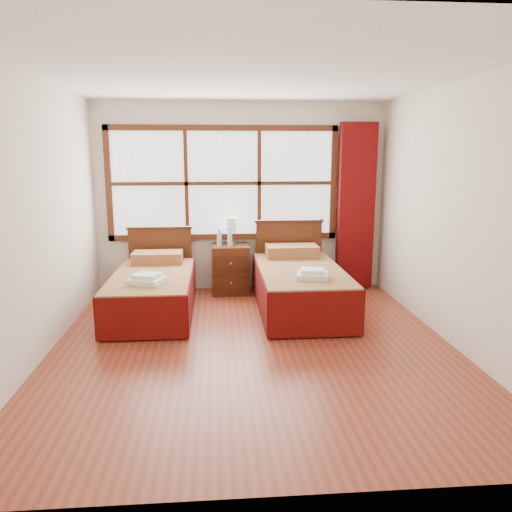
{
  "coord_description": "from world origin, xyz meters",
  "views": [
    {
      "loc": [
        -0.36,
        -4.71,
        1.9
      ],
      "look_at": [
        0.08,
        0.7,
        0.78
      ],
      "focal_mm": 35.0,
      "sensor_mm": 36.0,
      "label": 1
    }
  ],
  "objects": [
    {
      "name": "floor",
      "position": [
        0.0,
        0.0,
        0.0
      ],
      "size": [
        4.5,
        4.5,
        0.0
      ],
      "primitive_type": "plane",
      "color": "brown",
      "rests_on": "ground"
    },
    {
      "name": "curtain",
      "position": [
        1.6,
        2.11,
        1.17
      ],
      "size": [
        0.5,
        0.16,
        2.3
      ],
      "primitive_type": "cube",
      "color": "#690A0B",
      "rests_on": "wall_back"
    },
    {
      "name": "window",
      "position": [
        -0.25,
        2.21,
        1.5
      ],
      "size": [
        3.16,
        0.06,
        1.56
      ],
      "color": "white",
      "rests_on": "wall_back"
    },
    {
      "name": "wall_back",
      "position": [
        0.0,
        2.25,
        1.3
      ],
      "size": [
        4.0,
        0.0,
        4.0
      ],
      "primitive_type": "plane",
      "rotation": [
        1.57,
        0.0,
        0.0
      ],
      "color": "silver",
      "rests_on": "floor"
    },
    {
      "name": "towels_right",
      "position": [
        0.72,
        0.65,
        0.58
      ],
      "size": [
        0.4,
        0.36,
        0.1
      ],
      "rotation": [
        0.0,
        0.0,
        -0.18
      ],
      "color": "white",
      "rests_on": "bed_right"
    },
    {
      "name": "bed_right",
      "position": [
        0.66,
        1.2,
        0.3
      ],
      "size": [
        1.03,
        2.05,
        1.0
      ],
      "color": "#381B0B",
      "rests_on": "floor"
    },
    {
      "name": "wall_right",
      "position": [
        2.0,
        0.0,
        1.3
      ],
      "size": [
        0.0,
        4.5,
        4.5
      ],
      "primitive_type": "plane",
      "rotation": [
        1.57,
        0.0,
        -1.57
      ],
      "color": "silver",
      "rests_on": "floor"
    },
    {
      "name": "ceiling",
      "position": [
        0.0,
        0.0,
        2.6
      ],
      "size": [
        4.5,
        4.5,
        0.0
      ],
      "primitive_type": "plane",
      "rotation": [
        3.14,
        0.0,
        0.0
      ],
      "color": "white",
      "rests_on": "wall_back"
    },
    {
      "name": "bottle_near",
      "position": [
        -0.31,
        1.92,
        0.78
      ],
      "size": [
        0.06,
        0.06,
        0.23
      ],
      "color": "silver",
      "rests_on": "nightstand"
    },
    {
      "name": "towels_left",
      "position": [
        -1.13,
        0.72,
        0.54
      ],
      "size": [
        0.44,
        0.41,
        0.11
      ],
      "rotation": [
        0.0,
        0.0,
        -0.33
      ],
      "color": "white",
      "rests_on": "bed_left"
    },
    {
      "name": "bed_left",
      "position": [
        -1.13,
        1.2,
        0.28
      ],
      "size": [
        0.95,
        1.97,
        0.92
      ],
      "color": "#381B0B",
      "rests_on": "floor"
    },
    {
      "name": "lamp",
      "position": [
        -0.15,
        2.12,
        0.93
      ],
      "size": [
        0.19,
        0.19,
        0.37
      ],
      "color": "#B39639",
      "rests_on": "nightstand"
    },
    {
      "name": "wall_left",
      "position": [
        -2.0,
        0.0,
        1.3
      ],
      "size": [
        0.0,
        4.5,
        4.5
      ],
      "primitive_type": "plane",
      "rotation": [
        1.57,
        0.0,
        1.57
      ],
      "color": "silver",
      "rests_on": "floor"
    },
    {
      "name": "nightstand",
      "position": [
        -0.16,
        1.99,
        0.34
      ],
      "size": [
        0.5,
        0.49,
        0.67
      ],
      "color": "#4A2110",
      "rests_on": "floor"
    },
    {
      "name": "bottle_far",
      "position": [
        -0.17,
        1.96,
        0.78
      ],
      "size": [
        0.06,
        0.06,
        0.24
      ],
      "color": "silver",
      "rests_on": "nightstand"
    }
  ]
}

